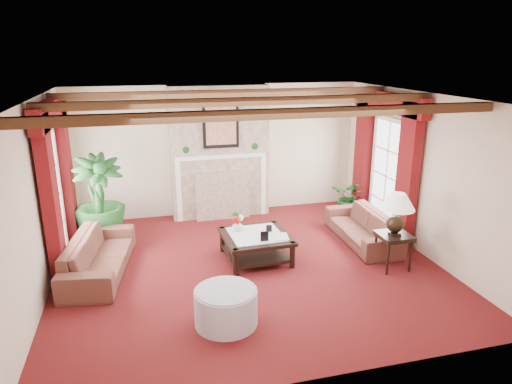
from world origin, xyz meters
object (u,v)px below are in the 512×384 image
object	(u,v)px
coffee_table	(256,247)
ottoman	(226,307)
sofa_right	(363,222)
side_table	(393,251)
sofa_left	(98,249)
potted_palm	(101,218)

from	to	relation	value
coffee_table	ottoman	world-z (taller)	ottoman
sofa_right	side_table	distance (m)	1.11
sofa_right	side_table	size ratio (longest dim) A/B	3.31
sofa_left	side_table	size ratio (longest dim) A/B	3.61
ottoman	sofa_right	bearing A→B (deg)	34.38
sofa_left	potted_palm	distance (m)	1.30
sofa_left	ottoman	world-z (taller)	sofa_left
sofa_right	side_table	xyz separation A→B (m)	(-0.04, -1.11, -0.08)
sofa_left	potted_palm	bearing A→B (deg)	10.45
sofa_right	ottoman	size ratio (longest dim) A/B	2.39
sofa_right	ottoman	xyz separation A→B (m)	(-2.91, -1.99, -0.14)
side_table	sofa_right	bearing A→B (deg)	88.06
coffee_table	side_table	world-z (taller)	side_table
potted_palm	side_table	size ratio (longest dim) A/B	3.07
sofa_right	potted_palm	size ratio (longest dim) A/B	1.08
coffee_table	side_table	bearing A→B (deg)	-24.86
coffee_table	side_table	distance (m)	2.21
sofa_left	side_table	world-z (taller)	sofa_left
sofa_left	potted_palm	size ratio (longest dim) A/B	1.18
sofa_right	ottoman	world-z (taller)	sofa_right
sofa_left	sofa_right	size ratio (longest dim) A/B	1.09
sofa_left	side_table	bearing A→B (deg)	-93.59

